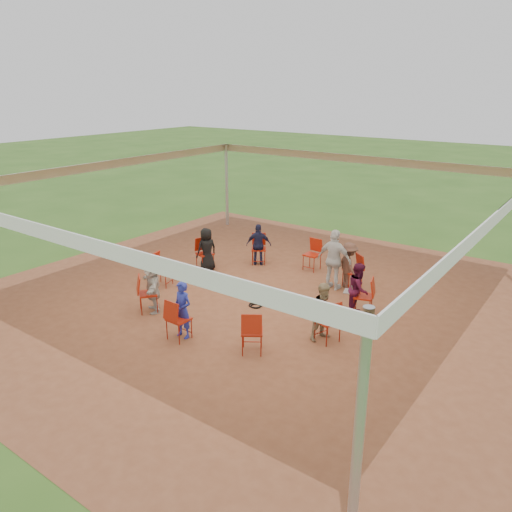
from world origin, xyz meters
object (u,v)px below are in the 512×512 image
Objects in this scene: chair_7 at (179,319)px; person_seated_1 at (349,266)px; chair_2 at (312,255)px; person_seated_5 at (183,310)px; chair_8 at (252,332)px; laptop at (351,289)px; chair_0 at (363,296)px; chair_3 at (259,249)px; person_seated_4 at (153,286)px; cable_coil at (256,305)px; chair_9 at (328,321)px; standing_person at (334,260)px; chair_6 at (148,294)px; person_seated_0 at (359,289)px; chair_5 at (163,269)px; person_seated_2 at (259,245)px; person_seated_3 at (207,249)px; chair_1 at (353,272)px; person_seated_6 at (324,312)px; chair_4 at (205,254)px.

person_seated_1 is (1.59, 4.58, 0.17)m from chair_7.
person_seated_5 is at bearing 90.00° from chair_2.
chair_8 is 2.43× the size of laptop.
chair_0 is 1.00× the size of chair_3.
laptop is (-0.27, -0.08, 0.14)m from chair_0.
person_seated_1 and person_seated_4 have the same top height.
person_seated_5 is 2.86× the size of cable_coil.
standing_person is at bearing 44.93° from chair_9.
cable_coil is at bearing 80.36° from chair_6.
person_seated_4 is at bearing 108.63° from laptop.
person_seated_0 is (3.87, -1.45, 0.17)m from chair_3.
chair_5 is 0.73× the size of person_seated_2.
person_seated_3 is at bearing 90.00° from chair_9.
chair_8 is at bearing 148.51° from laptop.
person_seated_2 is 4.74m from person_seated_5.
chair_1 is at bearing 72.00° from chair_7.
chair_7 is at bearing 108.00° from chair_1.
person_seated_0 reaches higher than laptop.
person_seated_2 reaches higher than chair_2.
chair_0 is 0.73× the size of person_seated_5.
chair_6 is 1.00× the size of chair_9.
person_seated_0 is 3.33× the size of laptop.
person_seated_0 is (4.90, 1.44, 0.17)m from chair_5.
person_seated_6 is (0.75, -2.91, 0.17)m from chair_1.
standing_person is at bearing 90.83° from person_seated_4.
person_seated_6 reaches higher than chair_9.
chair_6 is at bearing 36.00° from chair_4.
person_seated_4 is at bearing 108.00° from person_seated_0.
chair_5 is 0.57× the size of standing_person.
standing_person is (-1.11, 2.55, 0.18)m from person_seated_6.
person_seated_3 is at bearing 90.00° from person_seated_6.
person_seated_5 is 2.24m from cable_coil.
person_seated_5 is at bearing 125.02° from chair_0.
chair_0 is 0.73× the size of person_seated_4.
chair_4 is at bearing 108.00° from chair_8.
chair_0 is 0.31m from laptop.
chair_2 is 3.07m from chair_4.
chair_5 and chair_7 have the same top height.
person_seated_0 is at bearing 72.00° from person_seated_4.
person_seated_6 is (0.83, -2.81, 0.00)m from person_seated_1.
chair_3 reaches higher than cable_coil.
chair_7 is 0.73× the size of person_seated_2.
chair_6 is 2.55m from cable_coil.
chair_0 is 1.61m from chair_1.
standing_person is (1.16, -0.90, 0.35)m from chair_2.
chair_0 reaches higher than cable_coil.
chair_1 is 0.73× the size of person_seated_4.
person_seated_0 is 4.74m from person_seated_4.
chair_1 is 0.73× the size of person_seated_1.
person_seated_4 reaches higher than chair_6.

